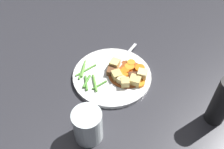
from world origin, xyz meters
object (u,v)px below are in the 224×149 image
carrot_slice_3 (118,73)px  carrot_slice_4 (129,67)px  pepper_mill (222,102)px  potato_chunk_5 (125,83)px  meat_chunk_0 (134,77)px  fork (123,59)px  potato_chunk_0 (122,80)px  potato_chunk_3 (117,75)px  water_glass (88,125)px  potato_chunk_4 (115,64)px  potato_chunk_1 (135,80)px  dinner_plate (112,76)px  carrot_slice_6 (139,83)px  potato_chunk_2 (142,75)px  carrot_slice_1 (125,70)px  carrot_slice_2 (140,69)px  meat_chunk_1 (111,71)px  carrot_slice_5 (131,63)px  carrot_slice_0 (125,76)px

carrot_slice_3 → carrot_slice_4: bearing=32.2°
carrot_slice_4 → pepper_mill: 0.30m
potato_chunk_5 → meat_chunk_0: (0.03, 0.02, -0.00)m
fork → potato_chunk_0: bearing=-95.1°
potato_chunk_3 → water_glass: bearing=-112.5°
potato_chunk_4 → potato_chunk_3: bearing=-84.6°
potato_chunk_1 → potato_chunk_5: size_ratio=1.26×
carrot_slice_4 → dinner_plate: bearing=-154.4°
potato_chunk_1 → potato_chunk_5: bearing=-164.4°
carrot_slice_6 → potato_chunk_2: 0.03m
potato_chunk_3 → carrot_slice_1: bearing=43.8°
carrot_slice_4 → meat_chunk_0: 0.05m
carrot_slice_2 → meat_chunk_1: bearing=-173.3°
carrot_slice_5 → potato_chunk_1: size_ratio=0.81×
dinner_plate → carrot_slice_4: 0.07m
carrot_slice_2 → potato_chunk_0: size_ratio=1.36×
dinner_plate → carrot_slice_5: size_ratio=9.47×
meat_chunk_0 → carrot_slice_1: bearing=123.5°
dinner_plate → carrot_slice_2: 0.09m
potato_chunk_0 → dinner_plate: bearing=130.2°
potato_chunk_3 → water_glass: water_glass is taller
carrot_slice_4 → potato_chunk_1: size_ratio=0.97×
carrot_slice_5 → potato_chunk_0: potato_chunk_0 is taller
carrot_slice_1 → fork: carrot_slice_1 is taller
carrot_slice_2 → meat_chunk_0: size_ratio=1.06×
carrot_slice_6 → carrot_slice_0: bearing=145.6°
carrot_slice_2 → potato_chunk_1: potato_chunk_1 is taller
carrot_slice_2 → pepper_mill: (0.19, -0.18, 0.06)m
dinner_plate → potato_chunk_2: (0.10, -0.02, 0.02)m
water_glass → carrot_slice_3: bearing=68.0°
carrot_slice_2 → potato_chunk_5: (-0.05, -0.06, 0.01)m
carrot_slice_0 → carrot_slice_5: bearing=67.4°
carrot_slice_0 → meat_chunk_1: size_ratio=0.85×
carrot_slice_4 → potato_chunk_2: bearing=-49.4°
carrot_slice_4 → carrot_slice_5: (0.01, 0.02, 0.00)m
carrot_slice_0 → carrot_slice_5: 0.06m
carrot_slice_2 → meat_chunk_0: 0.05m
meat_chunk_0 → water_glass: bearing=-126.0°
carrot_slice_3 → potato_chunk_5: potato_chunk_5 is taller
dinner_plate → carrot_slice_0: (0.04, -0.01, 0.01)m
potato_chunk_5 → fork: 0.12m
carrot_slice_1 → carrot_slice_3: size_ratio=0.76×
potato_chunk_2 → potato_chunk_5: 0.06m
potato_chunk_0 → carrot_slice_5: bearing=65.8°
carrot_slice_3 → potato_chunk_0: (0.01, -0.04, 0.01)m
carrot_slice_6 → potato_chunk_4: 0.11m
potato_chunk_0 → potato_chunk_3: 0.02m
potato_chunk_4 → pepper_mill: 0.34m
dinner_plate → carrot_slice_5: bearing=34.9°
fork → water_glass: size_ratio=1.59×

